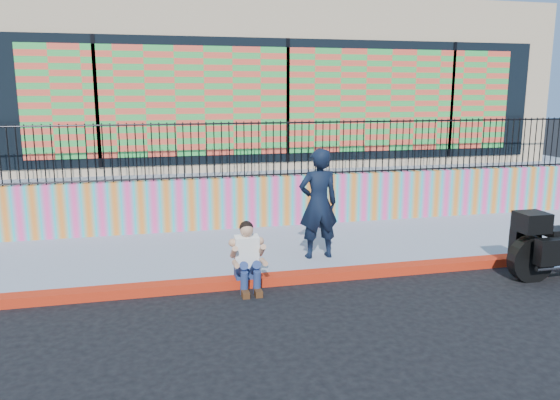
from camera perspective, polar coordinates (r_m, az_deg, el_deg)
name	(u,v)px	position (r m, az deg, el deg)	size (l,w,h in m)	color
ground	(348,277)	(9.35, 7.08, -8.03)	(90.00, 90.00, 0.00)	black
red_curb	(348,273)	(9.33, 7.09, -7.59)	(16.00, 0.30, 0.15)	#B1260C
sidewalk	(318,246)	(10.81, 4.02, -4.86)	(16.00, 3.00, 0.15)	#8690A1
mural_wall	(297,200)	(12.16, 1.80, 0.02)	(16.00, 0.20, 1.10)	#FF4392
metal_fence	(297,148)	(11.98, 1.83, 5.42)	(15.80, 0.04, 1.20)	black
elevated_platform	(254,171)	(17.07, -2.73, 3.05)	(16.00, 10.00, 1.25)	#8690A1
storefront_building	(255,85)	(16.68, -2.67, 11.90)	(14.00, 8.06, 4.00)	tan
police_officer	(318,204)	(9.65, 4.03, -0.38)	(0.72, 0.47, 1.96)	black
seated_man	(248,263)	(8.59, -3.34, -6.58)	(0.54, 0.71, 1.06)	navy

